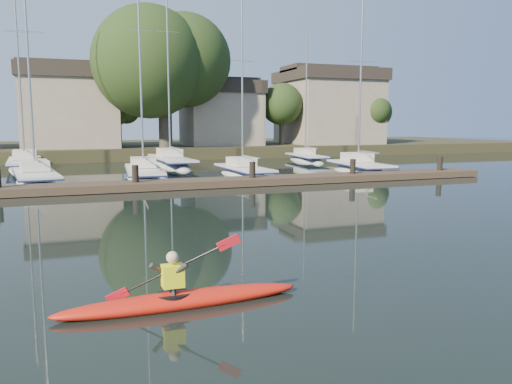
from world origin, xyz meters
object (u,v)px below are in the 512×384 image
object	(u,v)px
dock	(196,183)
sailboat_3	(244,179)
sailboat_1	(36,186)
sailboat_5	(26,172)
sailboat_2	(144,181)
sailboat_6	(171,168)
kayak	(180,297)
sailboat_7	(306,163)
sailboat_4	(359,175)

from	to	relation	value
dock	sailboat_3	world-z (taller)	sailboat_3
sailboat_1	sailboat_3	size ratio (longest dim) A/B	1.16
sailboat_1	sailboat_5	world-z (taller)	sailboat_5
dock	sailboat_5	size ratio (longest dim) A/B	2.11
sailboat_2	sailboat_1	bearing A→B (deg)	-172.71
sailboat_1	sailboat_6	bearing A→B (deg)	34.75
sailboat_3	sailboat_5	world-z (taller)	sailboat_5
kayak	sailboat_6	bearing A→B (deg)	78.63
sailboat_5	sailboat_7	distance (m)	21.67
dock	sailboat_2	bearing A→B (deg)	111.08
sailboat_6	sailboat_7	bearing A→B (deg)	1.56
sailboat_2	sailboat_3	xyz separation A→B (m)	(5.90, -0.87, 0.00)
sailboat_1	sailboat_6	distance (m)	12.08
kayak	sailboat_3	bearing A→B (deg)	67.17
dock	sailboat_5	bearing A→B (deg)	123.39
sailboat_5	sailboat_6	bearing A→B (deg)	-9.48
sailboat_2	sailboat_7	size ratio (longest dim) A/B	1.26
sailboat_3	sailboat_4	bearing A→B (deg)	-6.02
sailboat_6	sailboat_2	bearing A→B (deg)	-112.34
dock	sailboat_1	size ratio (longest dim) A/B	2.46
sailboat_5	sailboat_6	world-z (taller)	sailboat_6
sailboat_3	sailboat_1	bearing A→B (deg)	174.74
dock	sailboat_4	bearing A→B (deg)	17.99
sailboat_7	sailboat_2	bearing A→B (deg)	-145.16
sailboat_2	sailboat_3	world-z (taller)	sailboat_2
sailboat_1	sailboat_6	world-z (taller)	sailboat_6
sailboat_6	sailboat_7	distance (m)	11.53
sailboat_2	sailboat_7	distance (m)	16.82
kayak	sailboat_6	size ratio (longest dim) A/B	0.26
sailboat_1	sailboat_6	xyz separation A→B (m)	(8.82, 8.25, -0.01)
kayak	sailboat_5	size ratio (longest dim) A/B	0.28
kayak	sailboat_6	world-z (taller)	sailboat_6
sailboat_6	kayak	bearing A→B (deg)	-101.19
sailboat_2	sailboat_3	bearing A→B (deg)	-4.77
sailboat_6	dock	bearing A→B (deg)	-95.97
sailboat_7	sailboat_4	bearing A→B (deg)	-89.97
sailboat_5	kayak	bearing A→B (deg)	-85.12
sailboat_4	sailboat_5	world-z (taller)	sailboat_5
dock	sailboat_1	bearing A→B (deg)	148.59
kayak	sailboat_2	size ratio (longest dim) A/B	0.31
sailboat_3	sailboat_4	distance (m)	7.86
kayak	dock	bearing A→B (deg)	74.52
sailboat_1	sailboat_5	bearing A→B (deg)	89.98
kayak	sailboat_5	distance (m)	30.33
dock	sailboat_1	xyz separation A→B (m)	(-7.78, 4.75, -0.39)
sailboat_1	sailboat_4	world-z (taller)	sailboat_1
sailboat_2	sailboat_4	bearing A→B (deg)	-1.81
dock	sailboat_4	distance (m)	12.39
sailboat_6	sailboat_7	world-z (taller)	sailboat_6
kayak	sailboat_7	size ratio (longest dim) A/B	0.39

